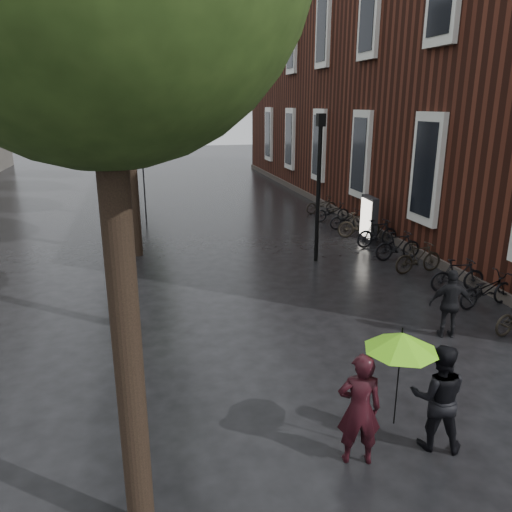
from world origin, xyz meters
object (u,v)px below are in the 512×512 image
object	(u,v)px
person_black	(438,397)
pedestrian_walking	(451,304)
parked_bicycles	(389,241)
lamp_post	(319,174)
person_burgundy	(359,409)
ad_lightbox	(369,219)

from	to	relation	value
person_black	pedestrian_walking	bearing A→B (deg)	-101.61
parked_bicycles	lamp_post	bearing A→B (deg)	-176.46
person_burgundy	person_black	world-z (taller)	person_burgundy
ad_lightbox	lamp_post	size ratio (longest dim) A/B	0.36
person_burgundy	pedestrian_walking	distance (m)	4.99
lamp_post	ad_lightbox	bearing A→B (deg)	34.09
person_burgundy	person_black	distance (m)	1.29
parked_bicycles	person_black	bearing A→B (deg)	-114.12
person_burgundy	ad_lightbox	bearing A→B (deg)	-102.84
ad_lightbox	lamp_post	xyz separation A→B (m)	(-2.76, -1.87, 2.02)
parked_bicycles	ad_lightbox	size ratio (longest dim) A/B	8.17
parked_bicycles	lamp_post	world-z (taller)	lamp_post
ad_lightbox	person_burgundy	bearing A→B (deg)	-112.34
person_burgundy	parked_bicycles	xyz separation A→B (m)	(5.55, 9.56, -0.41)
person_burgundy	parked_bicycles	distance (m)	11.06
pedestrian_walking	ad_lightbox	distance (m)	8.14
person_burgundy	lamp_post	distance (m)	10.00
ad_lightbox	lamp_post	distance (m)	3.89
person_black	pedestrian_walking	size ratio (longest dim) A/B	1.07
person_black	ad_lightbox	distance (m)	11.99
parked_bicycles	ad_lightbox	distance (m)	1.74
pedestrian_walking	lamp_post	distance (m)	6.48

